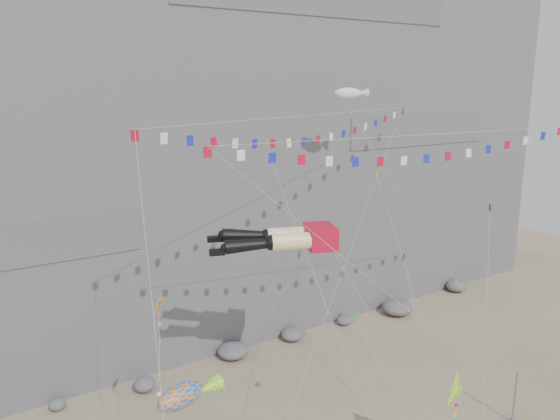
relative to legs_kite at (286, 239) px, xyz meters
name	(u,v)px	position (x,y,z in m)	size (l,w,h in m)	color
cliff	(155,58)	(2.18, 26.43, 11.51)	(80.00, 28.00, 50.00)	slate
talus_boulders	(233,351)	(2.18, 11.43, -12.89)	(60.00, 3.00, 1.20)	slate
anchor_pole_right	(515,397)	(13.95, -6.88, -11.60)	(0.12, 0.12, 3.79)	gray
legs_kite	(286,239)	(0.00, 0.00, 0.00)	(9.57, 15.28, 18.25)	#B80B25
flag_banner_upper	(311,116)	(4.55, 3.88, 6.91)	(29.75, 19.85, 29.54)	#B80B25
flag_banner_lower	(417,136)	(7.37, -2.97, 5.96)	(26.40, 6.56, 22.13)	#B80B25
harlequin_kite	(159,307)	(-8.43, -1.07, -2.05)	(4.00, 8.34, 14.02)	red
fish_windsock	(181,397)	(-9.15, -5.38, -4.60)	(5.16, 6.35, 10.83)	orange
delta_kite	(458,391)	(4.93, -9.17, -7.01)	(3.11, 4.81, 8.37)	yellow
blimp_windsock	(349,95)	(10.42, 7.10, 8.20)	(7.17, 16.48, 27.15)	beige
small_kite_a	(272,164)	(0.47, 2.35, 4.16)	(1.14, 14.58, 22.74)	orange
small_kite_b	(404,262)	(8.99, -0.95, -2.80)	(6.57, 11.42, 16.46)	purple
small_kite_c	(357,321)	(0.98, -5.41, -3.46)	(2.34, 8.51, 12.97)	green
small_kite_d	(378,179)	(8.81, 1.77, 2.50)	(4.24, 14.04, 21.43)	#FFF015
small_kite_e	(490,214)	(13.19, -4.24, 0.66)	(8.20, 7.09, 17.59)	#1324AE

